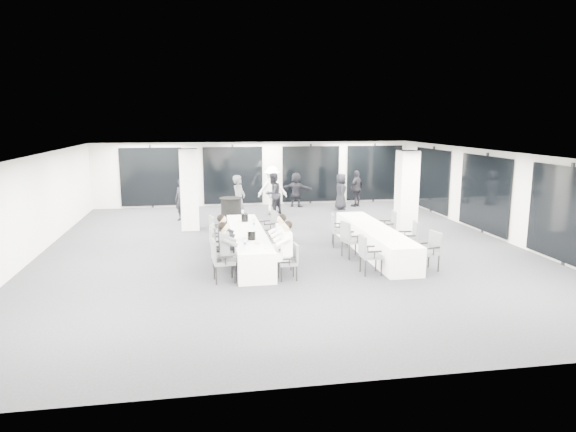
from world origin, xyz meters
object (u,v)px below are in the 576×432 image
banquet_table_side (374,240)px  chair_side_right_near (430,248)px  chair_main_right_second (285,250)px  chair_main_right_near (291,259)px  banquet_table_main (248,244)px  chair_side_right_mid (410,237)px  chair_main_left_far (216,229)px  standing_guest_g (182,197)px  cocktail_table (231,213)px  chair_side_left_near (368,252)px  standing_guest_f (296,187)px  chair_main_right_fourth (274,234)px  standing_guest_e (341,189)px  chair_main_left_mid (218,242)px  chair_main_left_second (219,247)px  standing_guest_c (272,186)px  ice_bucket_far (245,218)px  standing_guest_a (239,196)px  standing_guest_b (273,191)px  chair_side_right_far (389,225)px  chair_side_left_far (337,228)px  ice_bucket_near (252,235)px  chair_side_left_mid (350,237)px  chair_main_left_fourth (217,237)px  chair_main_right_mid (280,240)px  chair_main_right_far (270,225)px  chair_main_left_near (220,258)px

banquet_table_side → chair_side_right_near: (0.84, -1.86, 0.19)m
chair_main_right_second → chair_main_right_near: bearing=170.4°
banquet_table_main → chair_side_right_mid: chair_side_right_mid is taller
chair_main_left_far → standing_guest_g: standing_guest_g is taller
cocktail_table → chair_side_left_near: 6.63m
standing_guest_f → chair_main_right_second: bearing=111.8°
banquet_table_main → chair_main_right_fourth: (0.83, 0.65, 0.12)m
standing_guest_e → chair_main_right_near: bearing=166.0°
banquet_table_side → chair_main_left_mid: (-4.45, -0.27, 0.20)m
chair_main_left_second → standing_guest_g: standing_guest_g is taller
chair_side_left_near → standing_guest_e: bearing=168.7°
standing_guest_c → chair_main_left_far: bearing=75.8°
chair_main_right_near → ice_bucket_far: (-0.79, 3.52, 0.37)m
cocktail_table → standing_guest_a: bearing=68.8°
chair_main_left_second → chair_main_left_far: chair_main_left_second is taller
banquet_table_side → standing_guest_g: standing_guest_g is taller
chair_main_right_fourth → standing_guest_b: standing_guest_b is taller
standing_guest_e → chair_side_right_far: bearing=-173.0°
chair_main_left_far → standing_guest_g: (-1.15, 4.11, 0.38)m
chair_side_right_far → standing_guest_b: bearing=37.1°
chair_main_right_second → chair_side_left_far: chair_side_left_far is taller
chair_side_left_near → standing_guest_f: size_ratio=0.57×
chair_side_left_near → ice_bucket_near: ice_bucket_near is taller
standing_guest_c → standing_guest_e: size_ratio=1.21×
banquet_table_side → chair_side_left_mid: size_ratio=4.92×
chair_main_left_fourth → chair_main_right_near: size_ratio=1.00×
chair_side_left_far → ice_bucket_near: chair_side_left_far is taller
chair_main_right_near → standing_guest_a: standing_guest_a is taller
chair_main_right_mid → standing_guest_g: (-2.81, 6.03, 0.36)m
chair_side_left_far → chair_main_left_mid: bearing=-60.5°
chair_main_right_far → chair_side_left_mid: chair_side_left_mid is taller
banquet_table_main → chair_main_left_second: chair_main_left_second is taller
standing_guest_f → ice_bucket_far: standing_guest_f is taller
banquet_table_main → banquet_table_side: bearing=-1.7°
standing_guest_e → standing_guest_g: (-6.56, -1.37, 0.03)m
chair_main_left_near → chair_main_right_far: size_ratio=1.03×
chair_side_right_mid → standing_guest_e: bearing=10.3°
chair_main_right_mid → standing_guest_a: 5.17m
ice_bucket_near → chair_side_left_far: bearing=34.1°
chair_main_right_near → chair_side_right_mid: (3.63, 1.47, 0.08)m
banquet_table_side → chair_side_right_mid: bearing=-33.9°
chair_side_left_mid → chair_side_right_mid: size_ratio=1.00×
chair_main_right_mid → chair_side_right_far: size_ratio=0.95×
chair_side_right_near → ice_bucket_near: 4.55m
chair_main_left_mid → chair_main_right_second: chair_main_left_mid is taller
chair_side_right_near → standing_guest_e: 9.02m
chair_main_left_mid → standing_guest_c: 7.96m
banquet_table_side → chair_side_left_near: 2.11m
chair_main_right_far → chair_main_left_near: bearing=142.4°
chair_main_left_fourth → standing_guest_a: bearing=170.4°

